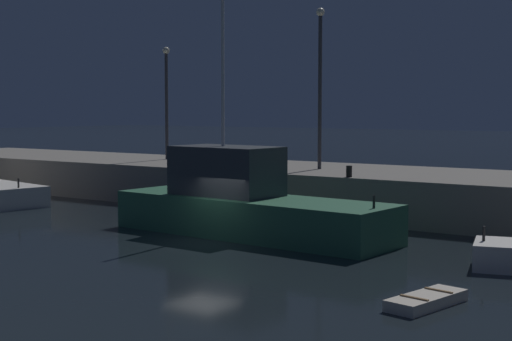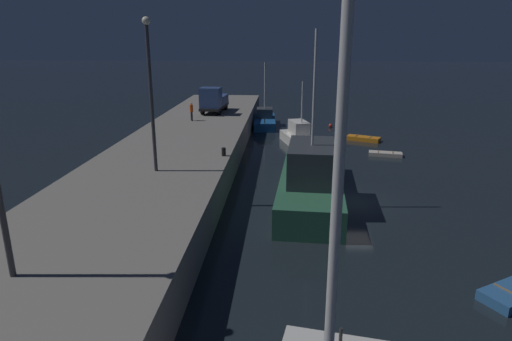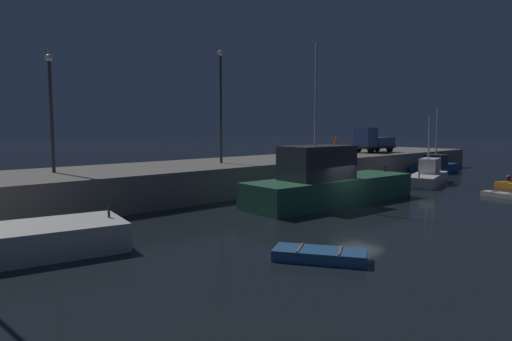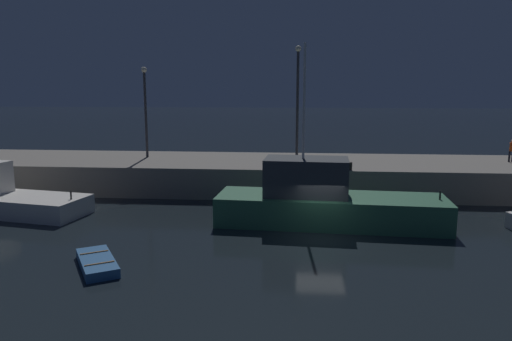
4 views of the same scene
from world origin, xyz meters
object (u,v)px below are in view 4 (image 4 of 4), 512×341
at_px(fishing_trawler_red, 324,202).
at_px(lamp_post_east, 298,95).
at_px(bollard_west, 350,166).
at_px(rowboat_white_mid, 97,263).
at_px(lamp_post_west, 145,104).
at_px(dockworker, 512,149).

height_order(fishing_trawler_red, lamp_post_east, lamp_post_east).
height_order(lamp_post_east, bollard_west, lamp_post_east).
height_order(rowboat_white_mid, lamp_post_west, lamp_post_west).
xyz_separation_m(lamp_post_west, dockworker, (27.78, -0.11, -3.22)).
bearing_deg(fishing_trawler_red, lamp_post_east, 100.01).
height_order(lamp_post_west, dockworker, lamp_post_west).
bearing_deg(bollard_west, lamp_post_east, 136.13).
distance_m(fishing_trawler_red, lamp_post_west, 17.71).
xyz_separation_m(dockworker, bollard_west, (-12.32, -4.66, -0.69)).
height_order(rowboat_white_mid, lamp_post_east, lamp_post_east).
xyz_separation_m(fishing_trawler_red, bollard_west, (2.00, 5.57, 1.13)).
bearing_deg(fishing_trawler_red, bollard_west, 70.29).
height_order(rowboat_white_mid, bollard_west, bollard_west).
bearing_deg(lamp_post_west, bollard_west, -17.15).
bearing_deg(dockworker, lamp_post_east, -175.66).
distance_m(lamp_post_east, dockworker, 16.44).
xyz_separation_m(lamp_post_west, bollard_west, (15.46, -4.77, -3.91)).
relative_size(fishing_trawler_red, lamp_post_east, 1.53).
xyz_separation_m(fishing_trawler_red, lamp_post_west, (-13.46, 10.34, 5.04)).
bearing_deg(bollard_west, rowboat_white_mid, -132.70).
relative_size(rowboat_white_mid, lamp_post_west, 0.51).
distance_m(fishing_trawler_red, bollard_west, 6.03).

